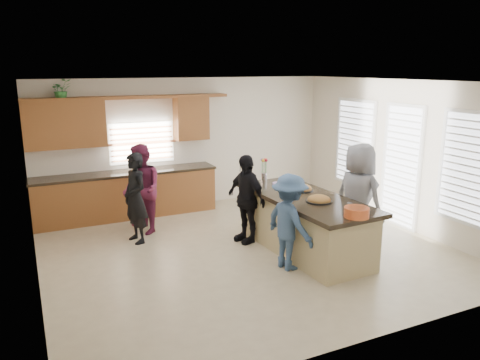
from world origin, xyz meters
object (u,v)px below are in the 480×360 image
salad_bowl (357,212)px  woman_left_mid (142,189)px  island (305,225)px  woman_left_back (135,198)px  woman_right_front (358,199)px  woman_left_front (246,199)px  woman_right_back (289,222)px

salad_bowl → woman_left_mid: bearing=124.8°
island → salad_bowl: salad_bowl is taller
woman_left_back → woman_left_mid: bearing=139.5°
woman_right_front → woman_left_mid: bearing=38.7°
woman_left_mid → woman_left_front: 1.97m
island → woman_right_back: 0.81m
woman_left_back → salad_bowl: bearing=27.6°
woman_right_front → woman_left_back: bearing=45.8°
island → woman_right_front: 0.98m
salad_bowl → woman_left_front: (-0.74, 2.05, -0.25)m
island → woman_left_back: size_ratio=1.72×
salad_bowl → woman_left_mid: (-2.28, 3.27, -0.20)m
woman_left_mid → woman_right_front: 3.86m
island → woman_left_front: bearing=127.0°
woman_right_back → woman_right_front: woman_right_front is taller
island → woman_right_back: woman_right_back is taller
salad_bowl → woman_right_front: woman_right_front is taller
woman_left_front → woman_right_front: (1.46, -1.21, 0.14)m
woman_left_mid → woman_right_front: size_ratio=0.91×
island → salad_bowl: (0.06, -1.21, 0.58)m
woman_right_back → woman_left_front: bearing=-4.2°
woman_left_mid → woman_left_front: (1.54, -1.23, -0.05)m
island → woman_right_front: size_ratio=1.49×
woman_left_front → woman_right_back: 1.31m
woman_left_mid → woman_right_back: (1.63, -2.53, -0.09)m
woman_left_back → woman_right_back: bearing=27.6°
island → woman_right_back: (-0.59, -0.47, 0.29)m
salad_bowl → woman_left_back: bearing=131.2°
woman_left_front → woman_right_front: size_ratio=0.85×
woman_left_back → woman_right_back: (1.85, -2.11, -0.06)m
woman_left_mid → woman_left_front: size_ratio=1.06×
island → woman_left_front: size_ratio=1.76×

